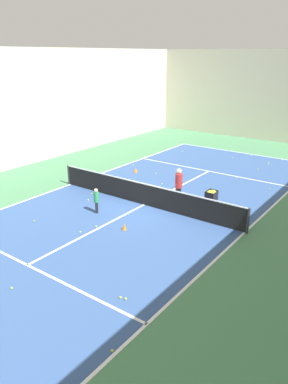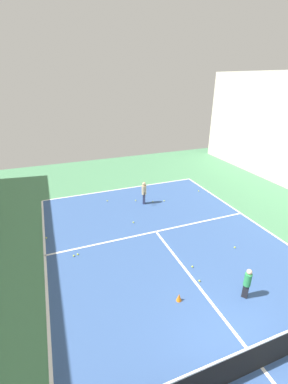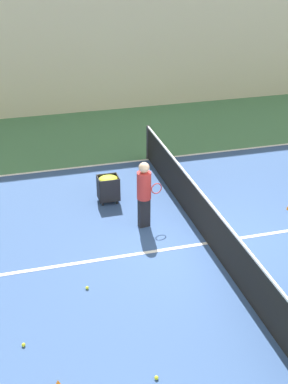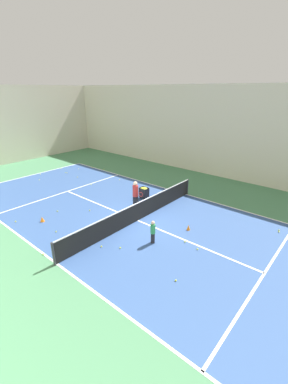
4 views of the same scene
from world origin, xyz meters
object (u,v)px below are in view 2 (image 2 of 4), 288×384
child_midcourt (247,282)px  training_cone_1 (179,297)px  tennis_net (266,353)px  player_near_baseline (144,192)px

child_midcourt → training_cone_1: (2.12, -0.65, -0.52)m
tennis_net → training_cone_1: size_ratio=36.51×
player_near_baseline → tennis_net: bearing=24.1°
player_near_baseline → child_midcourt: (-0.64, 7.69, -0.11)m
tennis_net → player_near_baseline: player_near_baseline is taller
player_near_baseline → training_cone_1: (1.48, 7.04, -0.63)m
tennis_net → player_near_baseline: (-0.53, -9.70, 0.21)m
tennis_net → child_midcourt: (-1.17, -2.01, 0.10)m
tennis_net → training_cone_1: (0.95, -2.66, -0.42)m
tennis_net → training_cone_1: 2.85m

